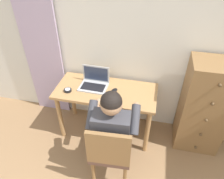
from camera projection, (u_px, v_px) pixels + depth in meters
name	position (u px, v px, depth m)	size (l,w,h in m)	color
wall_back	(142.00, 40.00, 2.45)	(4.80, 0.05, 2.50)	silver
curtain_panel	(40.00, 41.00, 2.69)	(0.52, 0.03, 2.29)	#B29EBC
desk	(106.00, 97.00, 2.64)	(1.24, 0.56, 0.72)	tan
dresser	(204.00, 107.00, 2.50)	(0.53, 0.45, 1.20)	olive
chair	(110.00, 151.00, 2.14)	(0.45, 0.43, 0.87)	brown
person_seated	(113.00, 126.00, 2.17)	(0.55, 0.60, 1.19)	#33384C
laptop	(94.00, 82.00, 2.61)	(0.35, 0.26, 0.24)	#B7BABF
computer_mouse	(114.00, 91.00, 2.53)	(0.06, 0.10, 0.03)	black
desk_clock	(68.00, 90.00, 2.54)	(0.09, 0.09, 0.03)	black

